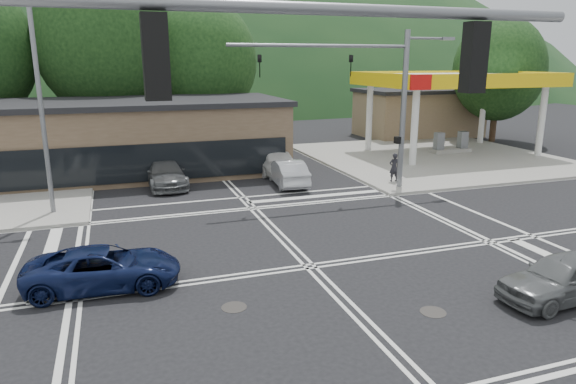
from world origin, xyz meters
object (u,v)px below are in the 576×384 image
object	(u,v)px
car_queue_a	(287,172)
car_queue_b	(271,159)
car_blue_west	(104,268)
car_northbound	(165,173)
pedestrian	(394,167)
car_grey_center	(563,277)

from	to	relation	value
car_queue_a	car_queue_b	size ratio (longest dim) A/B	0.85
car_blue_west	car_queue_a	world-z (taller)	car_queue_a
car_queue_a	car_blue_west	bearing A→B (deg)	52.96
car_queue_a	car_northbound	world-z (taller)	same
car_queue_a	pedestrian	size ratio (longest dim) A/B	2.73
car_blue_west	car_northbound	distance (m)	12.73
car_queue_a	car_grey_center	bearing A→B (deg)	105.08
car_grey_center	car_queue_a	xyz separation A→B (m)	(-2.89, 15.50, 0.03)
car_blue_west	car_grey_center	size ratio (longest dim) A/B	1.13
car_queue_b	car_northbound	size ratio (longest dim) A/B	1.03
pedestrian	car_grey_center	bearing A→B (deg)	82.14
car_blue_west	car_northbound	bearing A→B (deg)	-9.09
car_blue_west	car_queue_b	world-z (taller)	car_queue_b
pedestrian	car_queue_b	bearing A→B (deg)	-39.12
car_blue_west	car_queue_a	size ratio (longest dim) A/B	1.05
car_queue_b	pedestrian	world-z (taller)	pedestrian
car_northbound	pedestrian	bearing A→B (deg)	-18.81
car_northbound	car_blue_west	bearing A→B (deg)	-105.79
car_blue_west	pedestrian	xyz separation A→B (m)	(14.84, 8.80, 0.31)
car_grey_center	car_queue_b	world-z (taller)	car_queue_b
car_northbound	pedestrian	size ratio (longest dim) A/B	3.10
car_grey_center	car_queue_a	distance (m)	15.77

